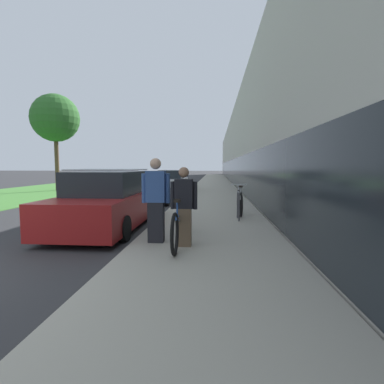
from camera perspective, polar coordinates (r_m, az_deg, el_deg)
name	(u,v)px	position (r m, az deg, el deg)	size (l,w,h in m)	color
sidewalk_slab	(214,187)	(24.41, 4.22, 1.02)	(3.30, 70.00, 0.12)	#A39E8E
storefront_facade	(278,150)	(33.06, 16.10, 7.76)	(10.01, 70.00, 6.94)	#BCB7AD
lawn_strip	(91,184)	(30.87, -18.60, 1.51)	(7.78, 70.00, 0.03)	#478438
tandem_bicycle	(181,222)	(6.38, -2.07, -5.77)	(0.52, 2.84, 0.98)	black
person_rider	(184,207)	(5.95, -1.55, -2.81)	(0.54, 0.21, 1.58)	brown
person_bystander	(156,200)	(6.30, -6.88, -1.57)	(0.60, 0.23, 1.76)	black
bike_rack_hoop	(238,203)	(9.03, 8.82, -2.00)	(0.05, 0.60, 0.84)	#4C4C51
cruiser_bike_nearest	(240,202)	(10.04, 9.05, -1.90)	(0.52, 1.82, 0.99)	black
parked_sedan_curbside	(108,203)	(8.59, -15.78, -1.96)	(2.01, 4.71, 1.64)	maroon
vintage_roadster_curbside	(155,193)	(14.25, -7.13, -0.13)	(1.71, 4.16, 1.08)	#4C5156
parked_sedan_far	(172,182)	(19.82, -3.85, 1.89)	(1.78, 4.60, 1.46)	white
street_tree_far	(55,118)	(23.06, -24.61, 12.63)	(3.22, 3.22, 6.62)	brown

